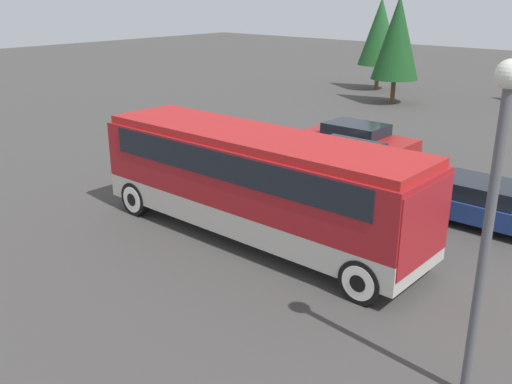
{
  "coord_description": "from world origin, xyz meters",
  "views": [
    {
      "loc": [
        9.76,
        -11.12,
        6.59
      ],
      "look_at": [
        0.0,
        0.0,
        1.35
      ],
      "focal_mm": 40.0,
      "sensor_mm": 36.0,
      "label": 1
    }
  ],
  "objects_px": {
    "lamp_post": "(494,190)",
    "parked_car_near": "(485,203)",
    "tour_bus": "(259,177)",
    "parked_car_mid": "(358,140)",
    "parked_car_far": "(349,162)"
  },
  "relations": [
    {
      "from": "lamp_post",
      "to": "parked_car_near",
      "type": "bearing_deg",
      "value": 108.74
    },
    {
      "from": "tour_bus",
      "to": "parked_car_mid",
      "type": "bearing_deg",
      "value": 104.77
    },
    {
      "from": "tour_bus",
      "to": "parked_car_far",
      "type": "relative_size",
      "value": 2.2
    },
    {
      "from": "parked_car_mid",
      "to": "lamp_post",
      "type": "bearing_deg",
      "value": -51.34
    },
    {
      "from": "tour_bus",
      "to": "parked_car_mid",
      "type": "distance_m",
      "value": 9.52
    },
    {
      "from": "parked_car_mid",
      "to": "lamp_post",
      "type": "xyz_separation_m",
      "value": [
        9.41,
        -11.76,
        3.05
      ]
    },
    {
      "from": "tour_bus",
      "to": "parked_car_mid",
      "type": "height_order",
      "value": "tour_bus"
    },
    {
      "from": "parked_car_far",
      "to": "parked_car_near",
      "type": "bearing_deg",
      "value": -10.13
    },
    {
      "from": "tour_bus",
      "to": "parked_car_far",
      "type": "height_order",
      "value": "tour_bus"
    },
    {
      "from": "tour_bus",
      "to": "lamp_post",
      "type": "distance_m",
      "value": 7.72
    },
    {
      "from": "parked_car_mid",
      "to": "parked_car_far",
      "type": "bearing_deg",
      "value": -63.84
    },
    {
      "from": "parked_car_mid",
      "to": "lamp_post",
      "type": "distance_m",
      "value": 15.37
    },
    {
      "from": "parked_car_near",
      "to": "lamp_post",
      "type": "bearing_deg",
      "value": -71.26
    },
    {
      "from": "parked_car_near",
      "to": "lamp_post",
      "type": "xyz_separation_m",
      "value": [
        2.64,
        -7.79,
        3.06
      ]
    },
    {
      "from": "parked_car_near",
      "to": "parked_car_far",
      "type": "distance_m",
      "value": 5.36
    }
  ]
}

